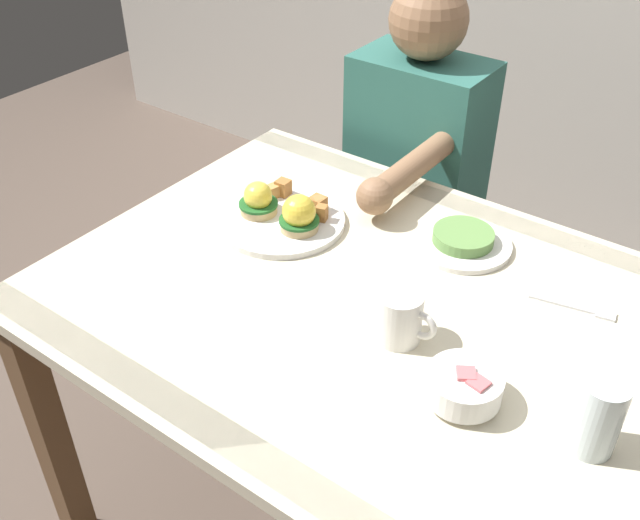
# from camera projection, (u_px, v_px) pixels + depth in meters

# --- Properties ---
(dining_table) EXTENTS (1.20, 0.90, 0.74)m
(dining_table) POSITION_uv_depth(u_px,v_px,m) (369.00, 342.00, 1.40)
(dining_table) COLOR beige
(dining_table) RESTS_ON ground_plane
(eggs_benedict_plate) EXTENTS (0.27, 0.27, 0.09)m
(eggs_benedict_plate) POSITION_uv_depth(u_px,v_px,m) (283.00, 214.00, 1.53)
(eggs_benedict_plate) COLOR white
(eggs_benedict_plate) RESTS_ON dining_table
(fruit_bowl) EXTENTS (0.12, 0.12, 0.06)m
(fruit_bowl) POSITION_uv_depth(u_px,v_px,m) (464.00, 387.00, 1.12)
(fruit_bowl) COLOR white
(fruit_bowl) RESTS_ON dining_table
(coffee_mug) EXTENTS (0.11, 0.08, 0.09)m
(coffee_mug) POSITION_uv_depth(u_px,v_px,m) (400.00, 316.00, 1.22)
(coffee_mug) COLOR white
(coffee_mug) RESTS_ON dining_table
(fork) EXTENTS (0.16, 0.05, 0.00)m
(fork) POSITION_uv_depth(u_px,v_px,m) (578.00, 308.00, 1.31)
(fork) COLOR silver
(fork) RESTS_ON dining_table
(water_glass_near) EXTENTS (0.07, 0.07, 0.13)m
(water_glass_near) POSITION_uv_depth(u_px,v_px,m) (596.00, 420.00, 1.03)
(water_glass_near) COLOR silver
(water_glass_near) RESTS_ON dining_table
(side_plate) EXTENTS (0.20, 0.20, 0.04)m
(side_plate) POSITION_uv_depth(u_px,v_px,m) (463.00, 241.00, 1.47)
(side_plate) COLOR white
(side_plate) RESTS_ON dining_table
(diner_person) EXTENTS (0.34, 0.54, 1.14)m
(diner_person) POSITION_uv_depth(u_px,v_px,m) (411.00, 173.00, 1.90)
(diner_person) COLOR #33333D
(diner_person) RESTS_ON ground_plane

